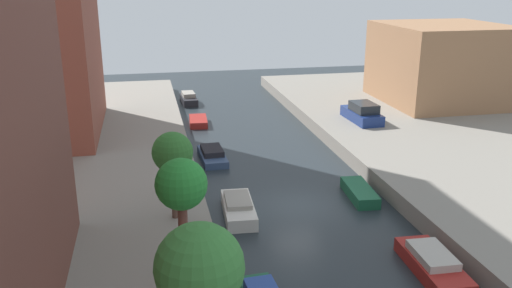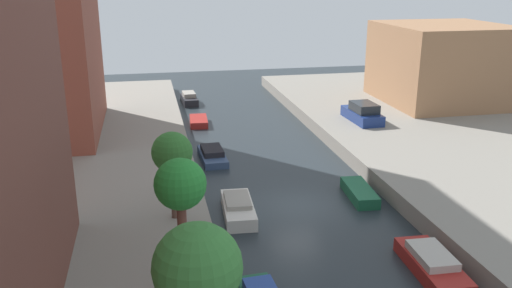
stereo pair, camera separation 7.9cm
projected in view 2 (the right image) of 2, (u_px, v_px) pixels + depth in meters
name	position (u px, v px, depth m)	size (l,w,h in m)	color
ground_plane	(297.00, 205.00, 29.02)	(84.00, 84.00, 0.00)	#232B30
low_block_right	(442.00, 63.00, 47.06)	(10.00, 10.41, 6.77)	#9E704C
street_tree_0	(197.00, 268.00, 13.10)	(2.25, 2.25, 5.31)	brown
street_tree_1	(180.00, 188.00, 18.88)	(1.87, 1.87, 4.88)	brown
street_tree_2	(172.00, 154.00, 24.37)	(1.89, 1.89, 4.19)	brown
parked_car	(363.00, 113.00, 41.44)	(1.97, 4.36, 1.49)	navy
moored_boat_left_2	(238.00, 208.00, 27.71)	(1.76, 4.10, 0.91)	beige
moored_boat_left_3	(212.00, 155.00, 35.98)	(1.66, 4.08, 0.82)	#33476B
moored_boat_left_4	(199.00, 121.00, 44.30)	(1.58, 3.13, 0.54)	maroon
moored_boat_left_5	(189.00, 99.00, 51.34)	(1.49, 3.56, 1.06)	#232328
moored_boat_right_1	(432.00, 264.00, 22.41)	(1.81, 4.33, 0.96)	maroon
moored_boat_right_2	(360.00, 193.00, 29.91)	(1.51, 3.58, 0.62)	#195638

